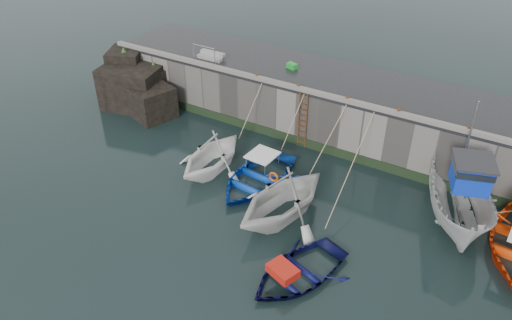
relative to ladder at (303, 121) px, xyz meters
The scene contains 23 objects.
ground 10.24m from the ladder, 78.60° to the right, with size 120.00×120.00×0.00m, color black.
quay_back 3.27m from the ladder, 52.28° to the left, with size 30.00×5.00×3.00m, color slate.
road_back 3.59m from the ladder, 52.28° to the left, with size 30.00×5.00×0.16m, color black.
kerb_back 2.62m from the ladder, ahead, with size 30.00×0.30×0.20m, color slate.
algae_back 2.41m from the ladder, ahead, with size 30.00×0.08×0.50m, color black.
rock_outcrop 10.95m from the ladder, behind, with size 5.85×4.24×3.41m.
ladder is the anchor object (origin of this frame).
boat_near_white 5.42m from the ladder, 123.70° to the right, with size 3.88×4.50×2.37m, color white.
boat_near_white_rope 3.40m from the ladder, 163.31° to the right, with size 0.04×3.22×3.10m, color tan, non-canonical shape.
boat_near_blue 4.42m from the ladder, 95.20° to the right, with size 3.64×5.09×1.06m, color #0B3CB0.
boat_near_blue_rope 1.80m from the ladder, 116.19° to the right, with size 0.04×3.10×3.10m, color tan, non-canonical shape.
boat_near_blacktrim 6.25m from the ladder, 71.52° to the right, with size 4.45×5.16×2.72m, color silver.
boat_near_blacktrim_rope 2.95m from the ladder, 39.38° to the right, with size 0.04×4.21×3.10m, color tan, non-canonical shape.
boat_near_navy 9.59m from the ladder, 64.19° to the right, with size 3.16×4.42×0.92m, color #0A0D41.
boat_near_navy_rope 5.31m from the ladder, 35.75° to the right, with size 0.04×6.63×3.10m, color tan, non-canonical shape.
boat_far_white 8.79m from the ladder, 12.43° to the right, with size 4.48×7.05×5.55m.
fish_crate 3.65m from the ladder, 128.60° to the left, with size 0.59×0.36×0.30m, color green.
railing 7.10m from the ladder, 168.83° to the left, with size 1.60×1.05×1.00m.
bollard_a 3.47m from the ladder, behind, with size 0.18×0.18×0.28m, color #3F1E0F.
bollard_b 1.81m from the ladder, 146.14° to the left, with size 0.18×0.18×0.28m, color #3F1E0F.
bollard_c 2.81m from the ladder, ahead, with size 0.18×0.18×0.28m, color #3F1E0F.
bollard_d 5.11m from the ladder, ahead, with size 0.18×0.18×0.28m, color #3F1E0F.
bollard_e 8.19m from the ladder, ahead, with size 0.18×0.18×0.28m, color #3F1E0F.
Camera 1 is at (7.72, -11.07, 14.54)m, focal length 35.00 mm.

